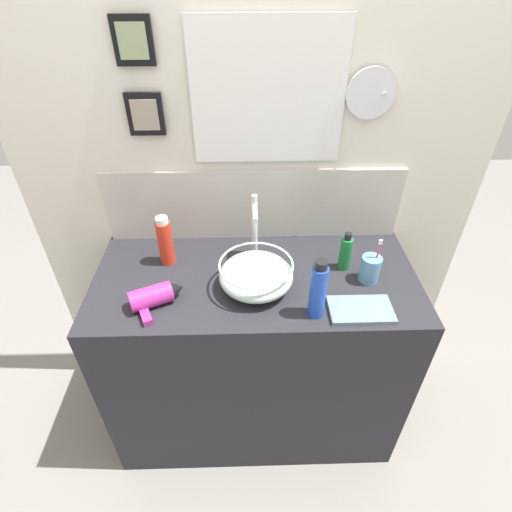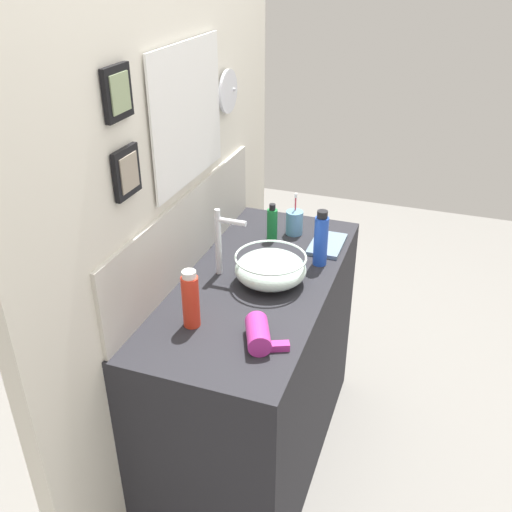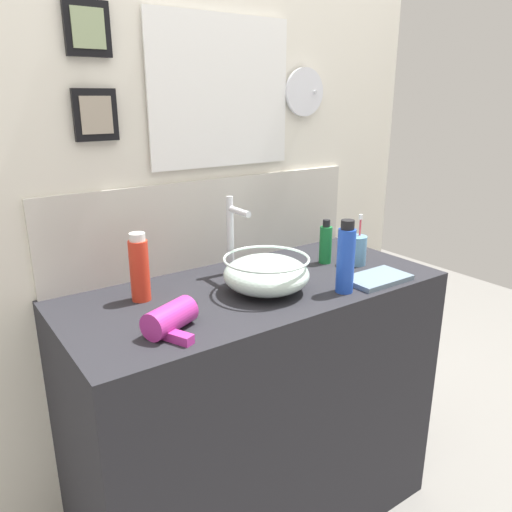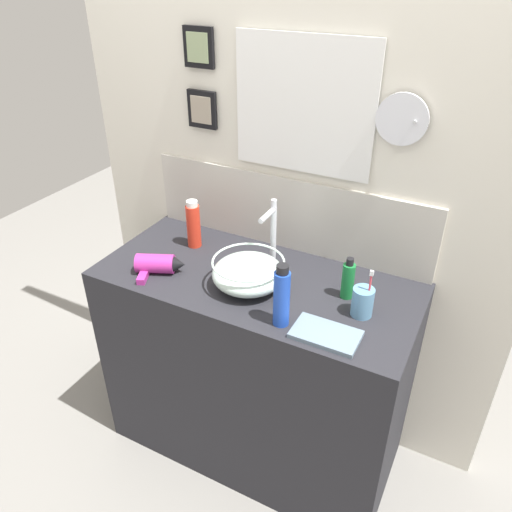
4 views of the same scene
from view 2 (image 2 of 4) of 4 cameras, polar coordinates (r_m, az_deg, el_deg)
ground_plane at (r=2.73m, az=-0.01°, el=-19.02°), size 6.00×6.00×0.00m
vanity_counter at (r=2.41m, az=-0.01°, el=-11.71°), size 1.22×0.56×0.91m
back_panel at (r=2.12m, az=-7.87°, el=5.54°), size 1.83×0.10×2.38m
glass_bowl_sink at (r=2.10m, az=1.51°, el=-1.20°), size 0.26×0.26×0.11m
faucet at (r=2.11m, az=-3.43°, el=1.88°), size 0.02×0.12×0.27m
hair_drier at (r=1.81m, az=0.26°, el=-7.54°), size 0.20×0.18×0.07m
toothbrush_cup at (r=2.46m, az=3.86°, el=3.37°), size 0.07×0.07×0.18m
spray_bottle at (r=2.40m, az=1.62°, el=3.29°), size 0.04×0.04×0.16m
shampoo_bottle at (r=1.85m, az=-6.56°, el=-4.36°), size 0.06×0.06×0.20m
soap_dispenser at (r=2.20m, az=6.50°, el=1.67°), size 0.05×0.05×0.23m
hand_towel at (r=2.39m, az=7.12°, el=1.18°), size 0.22×0.13×0.02m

